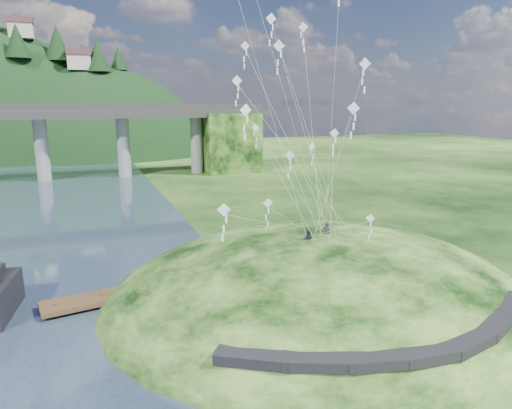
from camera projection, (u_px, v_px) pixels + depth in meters
name	position (u px, v px, depth m)	size (l,w,h in m)	color
ground	(234.00, 321.00, 32.65)	(320.00, 320.00, 0.00)	black
grass_hill	(319.00, 311.00, 37.59)	(36.00, 32.00, 13.00)	black
footpath	(412.00, 341.00, 25.92)	(22.29, 5.84, 0.83)	black
wooden_dock	(146.00, 289.00, 37.11)	(15.99, 5.05, 1.13)	#3D2A18
kite_flyers	(317.00, 226.00, 35.76)	(2.93, 1.57, 1.90)	#22262E
kite_swarm	(282.00, 89.00, 32.68)	(14.33, 14.47, 21.30)	white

